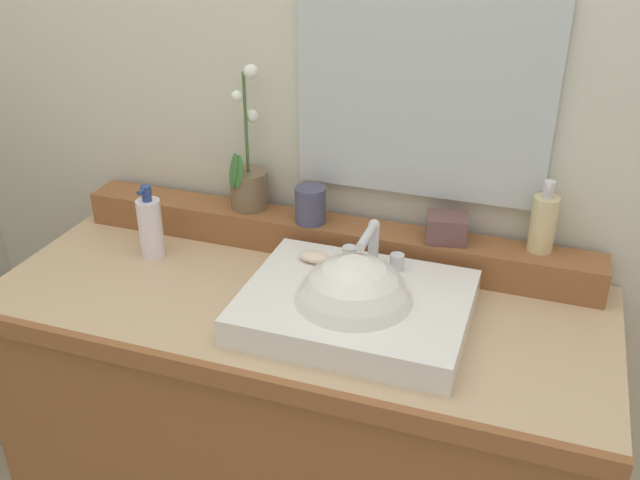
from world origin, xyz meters
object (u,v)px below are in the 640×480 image
Objects in this scene: sink_basin at (354,311)px; trinket_box at (446,228)px; soap_dispenser at (543,222)px; potted_plant at (248,178)px; tumbler_cup at (310,205)px; lotion_bottle at (150,227)px; soap_bar at (314,257)px.

sink_basin is 5.07× the size of trinket_box.
sink_basin is 2.80× the size of soap_dispenser.
potted_plant reaches higher than sink_basin.
tumbler_cup is 0.33m from trinket_box.
soap_dispenser is 1.81× the size of trinket_box.
sink_basin is at bearing -38.25° from potted_plant.
trinket_box is 0.50× the size of lotion_bottle.
lotion_bottle reaches higher than sink_basin.
soap_bar is at bearing -36.56° from potted_plant.
soap_bar is 0.76× the size of trinket_box.
tumbler_cup is (-0.06, 0.15, 0.06)m from soap_bar.
soap_dispenser is at bearing 3.63° from tumbler_cup.
trinket_box is (0.33, 0.01, -0.01)m from tumbler_cup.
soap_bar is (-0.13, 0.11, 0.05)m from sink_basin.
soap_dispenser reaches higher than soap_bar.
lotion_bottle is at bearing -168.91° from soap_dispenser.
lotion_bottle is (-0.19, -0.17, -0.09)m from potted_plant.
potted_plant is 0.51m from trinket_box.
soap_bar is 0.31m from potted_plant.
soap_bar is 0.19× the size of potted_plant.
tumbler_cup is 0.39m from lotion_bottle.
lotion_bottle is at bearing 168.00° from sink_basin.
potted_plant is 0.18m from tumbler_cup.
tumbler_cup is (-0.54, -0.03, -0.02)m from soap_dispenser.
tumbler_cup is at bearing -176.37° from soap_dispenser.
potted_plant reaches higher than trinket_box.
potted_plant is 2.17× the size of soap_dispenser.
lotion_bottle is (-0.90, -0.18, -0.08)m from soap_dispenser.
potted_plant is 0.27m from lotion_bottle.
soap_dispenser reaches higher than lotion_bottle.
potted_plant is at bearing 141.75° from sink_basin.
soap_bar is at bearing -160.40° from trinket_box.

